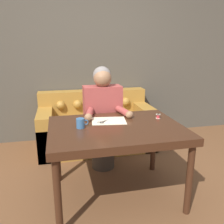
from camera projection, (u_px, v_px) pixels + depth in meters
ground_plane at (111, 202)px, 2.30m from camera, size 16.00×16.00×0.00m
wall_back at (85, 57)px, 3.67m from camera, size 8.00×0.06×2.60m
dining_table at (116, 134)px, 2.24m from camera, size 1.24×0.93×0.74m
couch at (96, 127)px, 3.55m from camera, size 1.65×0.85×0.80m
person at (103, 118)px, 2.80m from camera, size 0.51×0.57×1.24m
pattern_paper_main at (109, 121)px, 2.37m from camera, size 0.37×0.30×0.00m
scissors at (104, 121)px, 2.35m from camera, size 0.21×0.19×0.01m
mug at (81, 123)px, 2.16m from camera, size 0.11×0.08×0.09m
thread_spool at (158, 116)px, 2.45m from camera, size 0.04×0.04×0.05m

